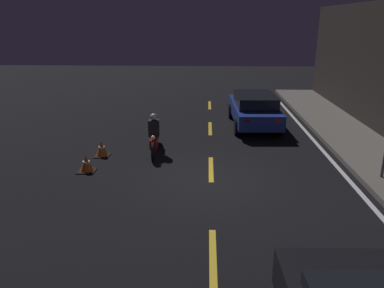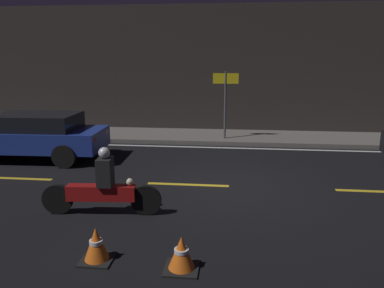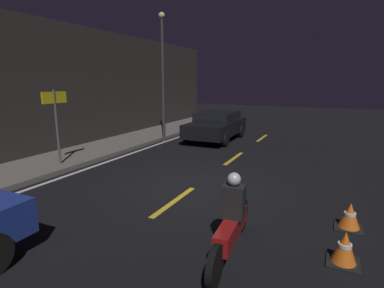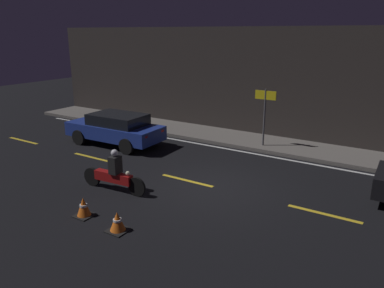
{
  "view_description": "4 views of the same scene",
  "coord_description": "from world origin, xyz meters",
  "px_view_note": "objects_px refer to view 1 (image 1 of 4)",
  "views": [
    {
      "loc": [
        9.58,
        -0.15,
        4.29
      ],
      "look_at": [
        -0.67,
        -0.57,
        0.9
      ],
      "focal_mm": 35.0,
      "sensor_mm": 36.0,
      "label": 1
    },
    {
      "loc": [
        0.03,
        -8.63,
        3.07
      ],
      "look_at": [
        -0.9,
        0.03,
        1.02
      ],
      "focal_mm": 35.0,
      "sensor_mm": 36.0,
      "label": 2
    },
    {
      "loc": [
        -6.84,
        -3.33,
        2.82
      ],
      "look_at": [
        0.34,
        0.18,
        1.13
      ],
      "focal_mm": 28.0,
      "sensor_mm": 36.0,
      "label": 3
    },
    {
      "loc": [
        5.4,
        -9.8,
        4.81
      ],
      "look_at": [
        -1.05,
        0.4,
        1.18
      ],
      "focal_mm": 35.0,
      "sensor_mm": 36.0,
      "label": 4
    }
  ],
  "objects_px": {
    "motorcycle": "(154,136)",
    "traffic_cone_near": "(102,149)",
    "traffic_cone_mid": "(86,163)",
    "sedan_blue": "(254,109)"
  },
  "relations": [
    {
      "from": "sedan_blue",
      "to": "motorcycle",
      "type": "distance_m",
      "value": 5.11
    },
    {
      "from": "traffic_cone_near",
      "to": "traffic_cone_mid",
      "type": "xyz_separation_m",
      "value": [
        1.33,
        -0.1,
        -0.01
      ]
    },
    {
      "from": "traffic_cone_mid",
      "to": "traffic_cone_near",
      "type": "bearing_deg",
      "value": 175.62
    },
    {
      "from": "traffic_cone_mid",
      "to": "sedan_blue",
      "type": "bearing_deg",
      "value": 133.57
    },
    {
      "from": "motorcycle",
      "to": "traffic_cone_near",
      "type": "xyz_separation_m",
      "value": [
        0.5,
        -1.69,
        -0.29
      ]
    },
    {
      "from": "sedan_blue",
      "to": "traffic_cone_near",
      "type": "distance_m",
      "value": 6.76
    },
    {
      "from": "sedan_blue",
      "to": "traffic_cone_mid",
      "type": "distance_m",
      "value": 7.68
    },
    {
      "from": "motorcycle",
      "to": "traffic_cone_mid",
      "type": "bearing_deg",
      "value": -48.81
    },
    {
      "from": "motorcycle",
      "to": "traffic_cone_near",
      "type": "bearing_deg",
      "value": -77.88
    },
    {
      "from": "sedan_blue",
      "to": "traffic_cone_near",
      "type": "height_order",
      "value": "sedan_blue"
    }
  ]
}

